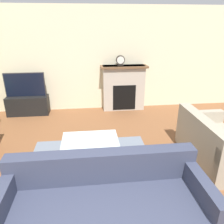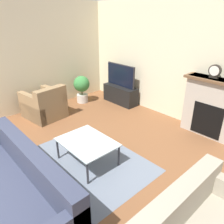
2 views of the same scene
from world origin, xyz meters
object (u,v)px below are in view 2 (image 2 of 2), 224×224
armchair_by_window (45,106)px  mantel_clock (215,71)px  coffee_table (87,143)px  potted_plant (82,87)px  couch_sectional (11,192)px  tv (121,75)px

armchair_by_window → mantel_clock: size_ratio=3.74×
armchair_by_window → coffee_table: (2.16, -0.31, 0.08)m
armchair_by_window → potted_plant: 1.30m
couch_sectional → armchair_by_window: (-2.30, 1.65, 0.01)m
tv → potted_plant: size_ratio=1.28×
tv → coffee_table: size_ratio=1.04×
armchair_by_window → mantel_clock: (3.04, 2.16, 1.06)m
armchair_by_window → coffee_table: bearing=74.4°
mantel_clock → couch_sectional: bearing=-100.9°
armchair_by_window → coffee_table: armchair_by_window is taller
tv → potted_plant: (-0.78, -0.78, -0.34)m
potted_plant → coffee_table: bearing=-33.7°
armchair_by_window → mantel_clock: mantel_clock is taller
tv → couch_sectional: 4.11m
armchair_by_window → potted_plant: bearing=-178.1°
couch_sectional → armchair_by_window: same height
couch_sectional → mantel_clock: (0.73, 3.81, 1.07)m
tv → armchair_by_window: (-0.57, -2.05, -0.51)m
armchair_by_window → couch_sectional: bearing=47.0°
coffee_table → potted_plant: potted_plant is taller
couch_sectional → mantel_clock: mantel_clock is taller
tv → potted_plant: 1.16m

